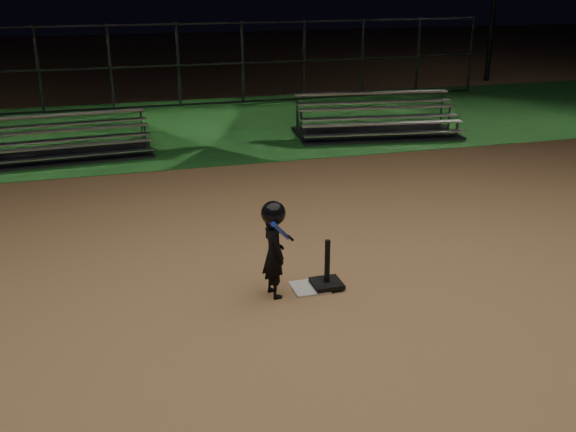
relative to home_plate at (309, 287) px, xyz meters
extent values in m
plane|color=#9D7247|center=(0.00, 0.00, -0.01)|extent=(80.00, 80.00, 0.00)
cube|color=#1A501C|center=(0.00, 10.00, -0.01)|extent=(60.00, 8.00, 0.01)
cube|color=beige|center=(0.00, 0.00, 0.00)|extent=(0.45, 0.45, 0.02)
cube|color=black|center=(0.23, -0.03, 0.04)|extent=(0.38, 0.38, 0.06)
cylinder|color=black|center=(0.23, -0.03, 0.36)|extent=(0.07, 0.07, 0.58)
imported|color=black|center=(-0.49, -0.05, 0.55)|extent=(0.34, 0.45, 1.13)
sphere|color=black|center=(-0.49, -0.05, 1.10)|extent=(0.31, 0.31, 0.31)
cylinder|color=blue|center=(-0.44, -0.20, 0.92)|extent=(0.37, 0.51, 0.43)
cylinder|color=black|center=(-0.28, -0.08, 0.76)|extent=(0.13, 0.17, 0.14)
cube|color=#A3A3A8|center=(-3.12, 7.26, 0.34)|extent=(3.56, 0.47, 0.04)
cube|color=#A3A3A8|center=(-3.11, 7.01, 0.18)|extent=(3.56, 0.47, 0.03)
cube|color=#A3A3A8|center=(-3.16, 7.75, 0.59)|extent=(3.56, 0.47, 0.04)
cube|color=#A3A3A8|center=(-3.14, 7.50, 0.43)|extent=(3.56, 0.47, 0.03)
cube|color=#A3A3A8|center=(-3.19, 8.23, 0.84)|extent=(3.56, 0.47, 0.04)
cube|color=#A3A3A8|center=(-3.18, 7.99, 0.68)|extent=(3.56, 0.47, 0.03)
cube|color=#38383D|center=(-3.16, 7.75, 0.01)|extent=(3.67, 1.98, 0.05)
cube|color=silver|center=(4.23, 7.26, 0.39)|extent=(4.03, 0.76, 0.04)
cube|color=silver|center=(4.19, 6.98, 0.21)|extent=(4.03, 0.76, 0.03)
cube|color=silver|center=(4.30, 7.81, 0.67)|extent=(4.03, 0.76, 0.04)
cube|color=silver|center=(4.26, 7.53, 0.49)|extent=(4.03, 0.76, 0.03)
cube|color=silver|center=(4.37, 8.36, 0.96)|extent=(4.03, 0.76, 0.04)
cube|color=silver|center=(4.33, 8.08, 0.78)|extent=(4.03, 0.76, 0.03)
cube|color=#38383D|center=(4.30, 7.81, 0.02)|extent=(4.26, 2.47, 0.06)
cube|color=#38383D|center=(0.00, 13.00, 0.04)|extent=(20.00, 0.05, 0.05)
cube|color=#38383D|center=(0.00, 13.00, 1.24)|extent=(20.00, 0.05, 0.05)
cube|color=#38383D|center=(0.00, 13.00, 2.44)|extent=(20.00, 0.05, 0.05)
cylinder|color=#38383D|center=(-5.00, 13.00, 1.24)|extent=(0.08, 0.08, 2.50)
cylinder|color=#38383D|center=(0.00, 13.00, 1.24)|extent=(0.08, 0.08, 2.50)
cylinder|color=#38383D|center=(5.00, 13.00, 1.24)|extent=(0.08, 0.08, 2.50)
cylinder|color=#38383D|center=(10.00, 13.00, 1.24)|extent=(0.08, 0.08, 2.50)
camera|label=1|loc=(-2.39, -7.27, 3.84)|focal=40.72mm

